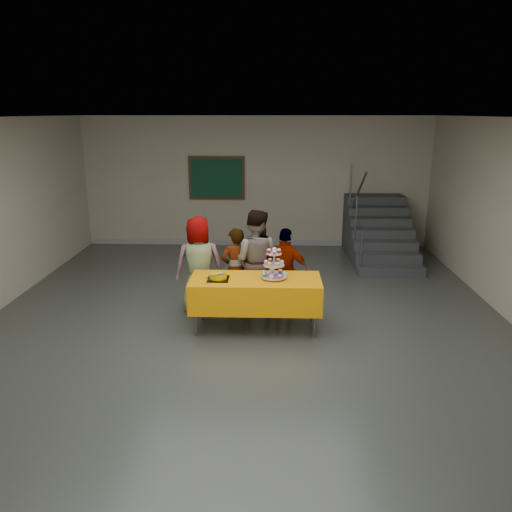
% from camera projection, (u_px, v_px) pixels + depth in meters
% --- Properties ---
extents(room_shell, '(10.00, 10.04, 3.02)m').
position_uv_depth(room_shell, '(244.00, 186.00, 6.62)').
color(room_shell, '#4C514C').
rests_on(room_shell, ground).
extents(bake_table, '(1.88, 0.78, 0.77)m').
position_uv_depth(bake_table, '(256.00, 293.00, 7.22)').
color(bake_table, '#595960').
rests_on(bake_table, ground).
extents(cupcake_stand, '(0.38, 0.38, 0.44)m').
position_uv_depth(cupcake_stand, '(274.00, 267.00, 7.13)').
color(cupcake_stand, silver).
rests_on(cupcake_stand, bake_table).
extents(bear_cake, '(0.32, 0.36, 0.12)m').
position_uv_depth(bear_cake, '(218.00, 276.00, 7.11)').
color(bear_cake, black).
rests_on(bear_cake, bake_table).
extents(schoolchild_a, '(0.82, 0.60, 1.54)m').
position_uv_depth(schoolchild_a, '(199.00, 265.00, 7.82)').
color(schoolchild_a, '#5D5D66').
rests_on(schoolchild_a, ground).
extents(schoolchild_b, '(0.58, 0.49, 1.34)m').
position_uv_depth(schoolchild_b, '(235.00, 269.00, 7.91)').
color(schoolchild_b, '#5D5C66').
rests_on(schoolchild_b, ground).
extents(schoolchild_c, '(0.90, 0.77, 1.63)m').
position_uv_depth(schoolchild_c, '(255.00, 260.00, 7.90)').
color(schoolchild_c, slate).
rests_on(schoolchild_c, ground).
extents(schoolchild_d, '(0.86, 0.57, 1.36)m').
position_uv_depth(schoolchild_d, '(286.00, 271.00, 7.81)').
color(schoolchild_d, slate).
rests_on(schoolchild_d, ground).
extents(staircase, '(1.30, 2.40, 2.04)m').
position_uv_depth(staircase, '(377.00, 234.00, 10.93)').
color(staircase, '#424447').
rests_on(staircase, ground).
extents(noticeboard, '(1.30, 0.05, 1.00)m').
position_uv_depth(noticeboard, '(217.00, 178.00, 11.54)').
color(noticeboard, '#472B16').
rests_on(noticeboard, ground).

